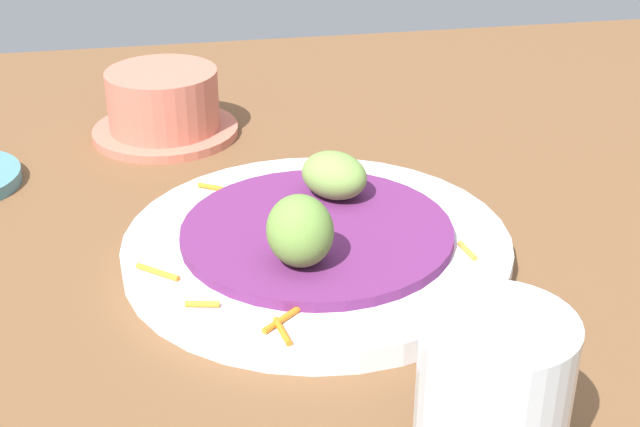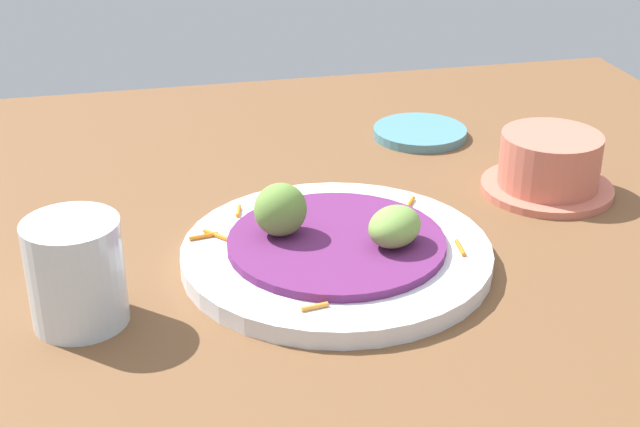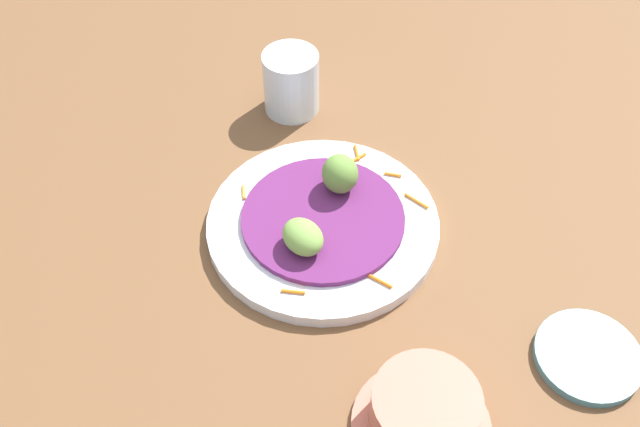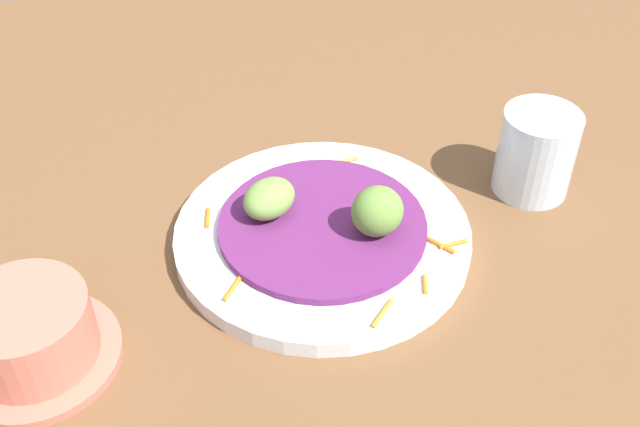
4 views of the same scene
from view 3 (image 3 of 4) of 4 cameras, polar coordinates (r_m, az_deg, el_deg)
table_surface at (r=88.00cm, az=-1.16°, el=-0.99°), size 110.00×110.00×2.00cm
main_plate at (r=85.73cm, az=0.23°, el=-0.89°), size 27.43×27.43×1.65cm
cabbage_bed at (r=84.80cm, az=0.23°, el=-0.36°), size 19.24×19.24×0.77cm
carrot_garnish at (r=86.30cm, az=2.68°, el=0.53°), size 22.66×23.26×0.40cm
guac_scoop_left at (r=80.28cm, az=-1.21°, el=-1.85°), size 6.56×6.71×3.44cm
guac_scoop_center at (r=85.85cm, az=1.59°, el=3.15°), size 5.22×5.52×4.77cm
side_plate_small at (r=80.80cm, az=20.32°, el=-10.50°), size 11.01×11.01×1.06cm
terracotta_bowl at (r=71.03cm, az=8.16°, el=-15.38°), size 13.51×13.51×6.28cm
water_glass at (r=99.15cm, az=-2.29°, el=10.26°), size 7.56×7.56×8.73cm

